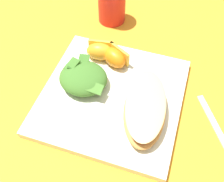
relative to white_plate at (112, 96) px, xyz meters
name	(u,v)px	position (x,y,z in m)	size (l,w,h in m)	color
ground	(112,98)	(0.00, 0.00, -0.01)	(3.00, 3.00, 0.00)	orange
white_plate	(112,96)	(0.00, 0.00, 0.00)	(0.28, 0.28, 0.02)	white
cheesy_pizza_bread	(145,108)	(-0.07, 0.02, 0.03)	(0.11, 0.18, 0.04)	tan
green_salad_pile	(83,78)	(0.06, -0.01, 0.03)	(0.10, 0.10, 0.04)	#3D7028
orange_wedge_front	(115,57)	(0.02, -0.08, 0.03)	(0.07, 0.06, 0.04)	orange
orange_wedge_middle	(100,51)	(0.06, -0.09, 0.03)	(0.06, 0.05, 0.04)	orange
drinking_red_cup	(112,4)	(0.08, -0.25, 0.04)	(0.07, 0.07, 0.10)	red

